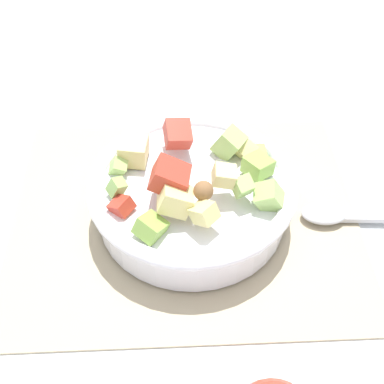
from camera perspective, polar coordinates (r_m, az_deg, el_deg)
name	(u,v)px	position (r m, az deg, el deg)	size (l,w,h in m)	color
ground_plane	(185,217)	(0.66, -0.77, -2.73)	(2.40, 2.40, 0.00)	silver
placemat	(185,215)	(0.66, -0.77, -2.56)	(0.43, 0.35, 0.01)	tan
salad_bowl	(192,195)	(0.63, 0.00, -0.38)	(0.25, 0.25, 0.11)	white
serving_spoon	(358,215)	(0.68, 17.67, -2.37)	(0.21, 0.04, 0.01)	#B7B7BC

